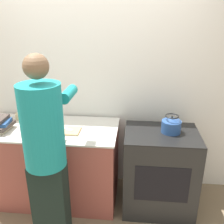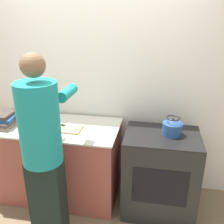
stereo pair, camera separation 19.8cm
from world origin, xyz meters
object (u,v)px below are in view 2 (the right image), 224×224
at_px(oven, 160,173).
at_px(canister_jar, 38,114).
at_px(kettle, 172,127).
at_px(bowl_prep, 27,113).
at_px(knife, 67,127).
at_px(person, 43,148).
at_px(cutting_board, 66,129).

distance_m(oven, canister_jar, 1.52).
distance_m(oven, kettle, 0.54).
bearing_deg(bowl_prep, oven, -9.57).
bearing_deg(knife, canister_jar, -174.01).
bearing_deg(bowl_prep, knife, -23.12).
bearing_deg(person, bowl_prep, 125.95).
height_order(oven, cutting_board, oven).
distance_m(oven, bowl_prep, 1.71).
bearing_deg(bowl_prep, canister_jar, -26.44).
bearing_deg(kettle, cutting_board, -177.87).
bearing_deg(oven, kettle, 16.27).
relative_size(oven, cutting_board, 2.82).
relative_size(person, bowl_prep, 14.22).
height_order(oven, person, person).
distance_m(oven, cutting_board, 1.11).
bearing_deg(knife, cutting_board, -50.21).
height_order(bowl_prep, canister_jar, canister_jar).
height_order(knife, bowl_prep, bowl_prep).
bearing_deg(knife, person, -62.61).
bearing_deg(person, kettle, 27.72).
xyz_separation_m(oven, canister_jar, (-1.42, 0.17, 0.51)).
bearing_deg(knife, bowl_prep, -175.76).
bearing_deg(cutting_board, kettle, 2.13).
bearing_deg(oven, canister_jar, 173.06).
relative_size(oven, canister_jar, 5.86).
relative_size(kettle, bowl_prep, 1.59).
relative_size(cutting_board, canister_jar, 2.07).
bearing_deg(oven, cutting_board, -179.12).
height_order(knife, kettle, kettle).
bearing_deg(oven, knife, 179.06).
height_order(cutting_board, canister_jar, canister_jar).
bearing_deg(kettle, canister_jar, 174.41).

